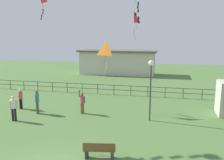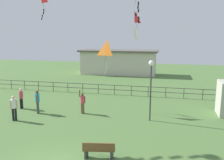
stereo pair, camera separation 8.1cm
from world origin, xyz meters
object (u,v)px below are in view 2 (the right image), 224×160
Objects in this scene: person_0 at (37,100)px; person_2 at (82,101)px; lamppost at (151,77)px; person_4 at (21,97)px; park_bench at (99,150)px; kite_4 at (134,18)px; kite_1 at (107,49)px; person_1 at (14,106)px.

person_2 is (3.20, 0.72, -0.09)m from person_0.
lamppost reaches higher than person_4.
person_4 is (-8.03, 6.21, 0.46)m from park_bench.
lamppost is 1.60× the size of kite_4.
kite_1 is at bearing 100.85° from park_bench.
person_0 is 1.07× the size of person_4.
person_0 is at bearing 66.71° from person_1.
lamppost reaches higher than person_1.
person_2 is at bearing -116.54° from kite_4.
park_bench is 8.79m from kite_1.
person_2 reaches higher than person_4.
person_2 is 1.12× the size of person_4.
person_1 reaches higher than park_bench.
person_1 is at bearing 151.93° from park_bench.
person_1 is at bearing -144.56° from kite_1.
person_0 is 10.85m from kite_4.
person_4 is at bearing 142.30° from park_bench.
kite_1 is at bearing 43.26° from person_2.
kite_4 is (-2.00, 6.25, 4.12)m from lamppost.
person_1 is 2.74m from person_4.
lamppost is 10.18m from person_4.
person_0 is 0.68× the size of kite_4.
person_0 is 1.00× the size of person_1.
kite_4 is (-0.08, 11.99, 6.64)m from park_bench.
kite_1 is 5.23m from kite_4.
person_2 is at bearing 31.91° from person_1.
person_1 is at bearing -167.05° from lamppost.
person_4 is at bearing 177.28° from lamppost.
lamppost is at bearing -4.86° from person_2.
person_2 is at bearing -0.62° from person_4.
person_1 is 0.67× the size of kite_4.
person_2 is 0.70× the size of kite_4.
kite_4 is (1.38, 4.39, 2.47)m from kite_1.
lamppost is 2.36× the size of person_0.
person_4 is 0.63× the size of kite_4.
person_1 is 4.65m from person_2.
lamppost is 2.63× the size of park_bench.
kite_1 is at bearing -107.45° from kite_4.
person_4 is (-5.04, 0.05, 0.02)m from person_2.
person_1 reaches higher than person_4.
person_1 is at bearing -66.36° from person_4.
park_bench is (-1.93, -5.74, -2.52)m from lamppost.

